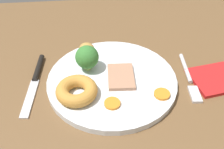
{
  "coord_description": "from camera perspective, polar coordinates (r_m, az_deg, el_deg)",
  "views": [
    {
      "loc": [
        1.18,
        39.82,
        41.9
      ],
      "look_at": [
        -2.93,
        -0.74,
        6.0
      ],
      "focal_mm": 41.64,
      "sensor_mm": 36.0,
      "label": 1
    }
  ],
  "objects": [
    {
      "name": "dining_table",
      "position": [
        0.57,
        -2.89,
        -3.89
      ],
      "size": [
        120.0,
        84.0,
        3.6
      ],
      "primitive_type": "cube",
      "color": "brown",
      "rests_on": "ground"
    },
    {
      "name": "dinner_plate",
      "position": [
        0.55,
        -0.0,
        -1.32
      ],
      "size": [
        27.43,
        27.43,
        1.4
      ],
      "primitive_type": "cylinder",
      "color": "white",
      "rests_on": "dining_table"
    },
    {
      "name": "meat_slice_main",
      "position": [
        0.55,
        1.97,
        -0.45
      ],
      "size": [
        5.91,
        8.15,
        0.8
      ],
      "primitive_type": "cube",
      "rotation": [
        0.0,
        0.0,
        4.65
      ],
      "color": "tan",
      "rests_on": "dinner_plate"
    },
    {
      "name": "yorkshire_pudding",
      "position": [
        0.51,
        -7.76,
        -3.54
      ],
      "size": [
        8.19,
        8.19,
        2.58
      ],
      "primitive_type": "torus",
      "color": "#C68938",
      "rests_on": "dinner_plate"
    },
    {
      "name": "roast_potato_left",
      "position": [
        0.61,
        -5.58,
        5.58
      ],
      "size": [
        4.8,
        4.87,
        2.79
      ],
      "primitive_type": "ellipsoid",
      "rotation": [
        0.0,
        0.0,
        0.42
      ],
      "color": "#BC8C42",
      "rests_on": "dinner_plate"
    },
    {
      "name": "carrot_coin_front",
      "position": [
        0.5,
        0.06,
        -6.37
      ],
      "size": [
        3.12,
        3.12,
        0.53
      ],
      "primitive_type": "cylinder",
      "color": "orange",
      "rests_on": "dinner_plate"
    },
    {
      "name": "carrot_coin_back",
      "position": [
        0.52,
        10.92,
        -4.25
      ],
      "size": [
        3.18,
        3.18,
        0.57
      ],
      "primitive_type": "cylinder",
      "color": "orange",
      "rests_on": "dinner_plate"
    },
    {
      "name": "broccoli_floret",
      "position": [
        0.56,
        -5.5,
        3.77
      ],
      "size": [
        5.06,
        5.06,
        5.75
      ],
      "color": "#8CB766",
      "rests_on": "dinner_plate"
    },
    {
      "name": "fork",
      "position": [
        0.59,
        16.58,
        -0.76
      ],
      "size": [
        2.66,
        15.32,
        0.9
      ],
      "rotation": [
        0.0,
        0.0,
        1.49
      ],
      "color": "silver",
      "rests_on": "dining_table"
    },
    {
      "name": "knife",
      "position": [
        0.59,
        -16.44,
        -0.77
      ],
      "size": [
        3.08,
        18.56,
        1.2
      ],
      "rotation": [
        0.0,
        0.0,
        1.48
      ],
      "color": "black",
      "rests_on": "dining_table"
    },
    {
      "name": "folded_napkin",
      "position": [
        0.61,
        22.07,
        -0.83
      ],
      "size": [
        12.33,
        10.69,
        0.8
      ],
      "primitive_type": "cube",
      "rotation": [
        0.0,
        0.0,
        0.17
      ],
      "color": "red",
      "rests_on": "dining_table"
    }
  ]
}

